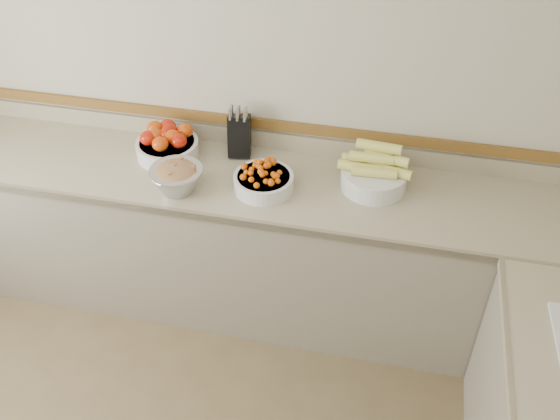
% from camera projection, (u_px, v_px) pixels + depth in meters
% --- Properties ---
extents(back_wall, '(4.00, 0.00, 4.00)m').
position_uv_depth(back_wall, '(241.00, 78.00, 3.23)').
color(back_wall, '#B4AD95').
rests_on(back_wall, ground_plane).
extents(counter_back, '(4.00, 0.65, 1.08)m').
position_uv_depth(counter_back, '(232.00, 240.00, 3.53)').
color(counter_back, gray).
rests_on(counter_back, ground_plane).
extents(knife_block, '(0.14, 0.17, 0.29)m').
position_uv_depth(knife_block, '(239.00, 135.00, 3.34)').
color(knife_block, black).
rests_on(knife_block, counter_back).
extents(tomato_bowl, '(0.34, 0.34, 0.17)m').
position_uv_depth(tomato_bowl, '(167.00, 143.00, 3.35)').
color(tomato_bowl, silver).
rests_on(tomato_bowl, counter_back).
extents(cherry_tomato_bowl, '(0.31, 0.31, 0.17)m').
position_uv_depth(cherry_tomato_bowl, '(264.00, 180.00, 3.13)').
color(cherry_tomato_bowl, silver).
rests_on(cherry_tomato_bowl, counter_back).
extents(corn_bowl, '(0.37, 0.34, 0.25)m').
position_uv_depth(corn_bowl, '(374.00, 173.00, 3.13)').
color(corn_bowl, silver).
rests_on(corn_bowl, counter_back).
extents(rhubarb_bowl, '(0.27, 0.27, 0.15)m').
position_uv_depth(rhubarb_bowl, '(177.00, 177.00, 3.11)').
color(rhubarb_bowl, '#B2B2BA').
rests_on(rhubarb_bowl, counter_back).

